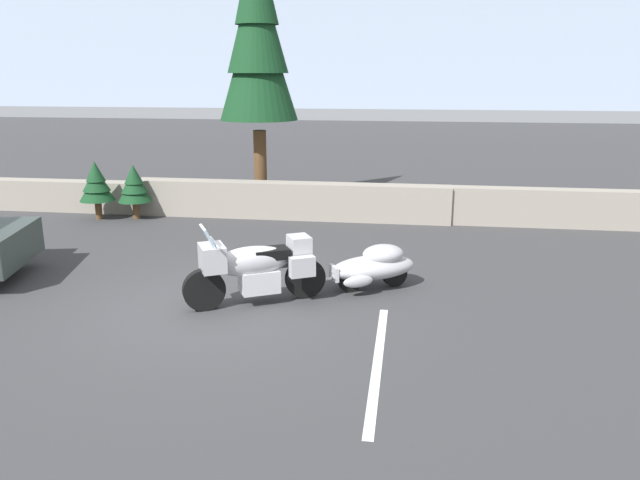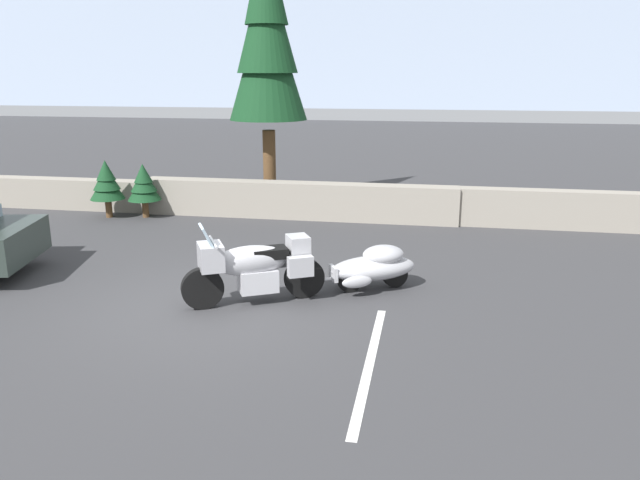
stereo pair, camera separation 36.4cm
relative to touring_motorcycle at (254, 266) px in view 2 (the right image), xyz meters
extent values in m
plane|color=#38383A|center=(-0.62, -0.30, -0.62)|extent=(80.00, 80.00, 0.00)
cube|color=gray|center=(-8.62, 6.03, -0.21)|extent=(8.00, 0.51, 0.81)
cube|color=gray|center=(-0.62, 6.01, -0.16)|extent=(8.00, 0.55, 0.92)
cube|color=gray|center=(7.38, 6.05, -0.17)|extent=(8.00, 0.47, 0.91)
cube|color=#99A8BF|center=(-0.62, 96.02, 7.38)|extent=(240.00, 80.00, 16.00)
cylinder|color=black|center=(-0.72, -0.39, -0.29)|extent=(0.65, 0.44, 0.66)
cylinder|color=black|center=(0.73, 0.39, -0.29)|extent=(0.65, 0.44, 0.66)
cube|color=silver|center=(0.05, 0.03, -0.24)|extent=(0.74, 0.67, 0.36)
ellipsoid|color=#B2B2B7|center=(-0.04, -0.02, 0.09)|extent=(1.27, 0.96, 0.48)
cube|color=#B2B2B7|center=(-0.59, -0.32, 0.21)|extent=(0.56, 0.63, 0.40)
cube|color=#9EB7C6|center=(-0.63, -0.34, 0.54)|extent=(0.37, 0.48, 0.34)
cube|color=black|center=(0.23, 0.12, 0.19)|extent=(0.66, 0.58, 0.16)
cube|color=#B2B2B7|center=(0.64, 0.35, 0.29)|extent=(0.47, 0.50, 0.28)
cube|color=#B2B2B7|center=(0.74, 0.06, 0.01)|extent=(0.43, 0.33, 0.32)
cube|color=#B2B2B7|center=(0.46, 0.59, 0.01)|extent=(0.43, 0.33, 0.32)
cylinder|color=silver|center=(-0.54, -0.29, 0.44)|extent=(0.37, 0.64, 0.04)
cylinder|color=silver|center=(-0.68, -0.36, -0.04)|extent=(0.26, 0.18, 0.54)
cylinder|color=black|center=(1.44, 0.77, -0.40)|extent=(0.43, 0.30, 0.44)
cylinder|color=black|center=(2.16, 1.17, -0.40)|extent=(0.43, 0.30, 0.44)
ellipsoid|color=#B2B2B7|center=(1.80, 0.97, -0.24)|extent=(1.64, 1.31, 0.40)
ellipsoid|color=#B2B2B7|center=(1.96, 1.05, -0.02)|extent=(0.90, 0.83, 0.32)
cube|color=silver|center=(1.17, 0.63, -0.26)|extent=(0.20, 0.31, 0.24)
ellipsoid|color=#B2B2B7|center=(1.59, 0.49, -0.34)|extent=(0.52, 0.37, 0.20)
ellipsoid|color=#B2B2B7|center=(1.28, 1.06, -0.34)|extent=(0.52, 0.37, 0.20)
cylinder|color=silver|center=(0.83, 0.45, -0.35)|extent=(0.64, 0.38, 0.05)
cylinder|color=black|center=(-5.41, 1.19, -0.28)|extent=(0.71, 0.37, 0.68)
cylinder|color=brown|center=(-1.66, 7.26, 0.42)|extent=(0.34, 0.34, 2.09)
cone|color=#143D1E|center=(-1.66, 7.26, 3.39)|extent=(2.05, 2.05, 3.30)
cone|color=#143D1E|center=(-1.66, 7.26, 4.39)|extent=(1.59, 1.59, 2.89)
cylinder|color=brown|center=(-4.45, 5.41, -0.42)|extent=(0.16, 0.16, 0.40)
cone|color=#143D1E|center=(-4.45, 5.41, 0.14)|extent=(0.84, 0.84, 0.63)
cone|color=#143D1E|center=(-4.45, 5.41, 0.33)|extent=(0.65, 0.65, 0.55)
cone|color=#143D1E|center=(-4.45, 5.41, 0.52)|extent=(0.46, 0.46, 0.47)
cylinder|color=brown|center=(-5.37, 5.23, -0.41)|extent=(0.17, 0.17, 0.42)
cone|color=#143D1E|center=(-5.37, 5.23, 0.19)|extent=(0.86, 0.86, 0.67)
cone|color=#143D1E|center=(-5.37, 5.23, 0.39)|extent=(0.67, 0.67, 0.58)
cone|color=#143D1E|center=(-5.37, 5.23, 0.59)|extent=(0.47, 0.47, 0.50)
cube|color=silver|center=(2.04, -1.80, -0.62)|extent=(0.12, 3.60, 0.01)
camera|label=1|loc=(2.36, -9.08, 2.94)|focal=34.86mm
camera|label=2|loc=(2.71, -9.02, 2.94)|focal=34.86mm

